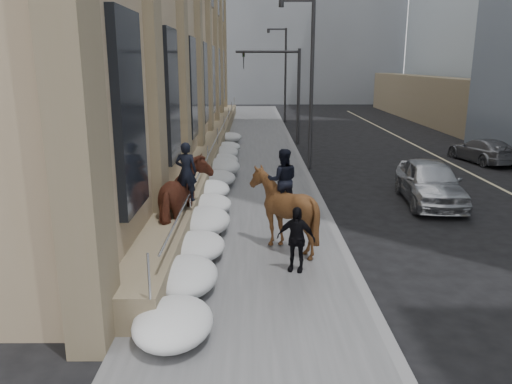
# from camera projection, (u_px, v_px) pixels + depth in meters

# --- Properties ---
(ground) EXTENTS (140.00, 140.00, 0.00)m
(ground) POSITION_uv_depth(u_px,v_px,m) (249.00, 295.00, 11.32)
(ground) COLOR black
(ground) RESTS_ON ground
(sidewalk) EXTENTS (5.00, 80.00, 0.12)m
(sidewalk) POSITION_uv_depth(u_px,v_px,m) (251.00, 187.00, 20.99)
(sidewalk) COLOR #4D4D50
(sidewalk) RESTS_ON ground
(curb) EXTENTS (0.24, 80.00, 0.12)m
(curb) POSITION_uv_depth(u_px,v_px,m) (313.00, 187.00, 21.00)
(curb) COLOR slate
(curb) RESTS_ON ground
(lane_line) EXTENTS (0.15, 70.00, 0.01)m
(lane_line) POSITION_uv_depth(u_px,v_px,m) (499.00, 188.00, 21.06)
(lane_line) COLOR #BFB78C
(lane_line) RESTS_ON ground
(bg_building_far) EXTENTS (24.00, 12.00, 20.00)m
(bg_building_far) POSITION_uv_depth(u_px,v_px,m) (214.00, 31.00, 78.49)
(bg_building_far) COLOR gray
(bg_building_far) RESTS_ON ground
(streetlight_mid) EXTENTS (1.71, 0.24, 8.00)m
(streetlight_mid) POSITION_uv_depth(u_px,v_px,m) (309.00, 74.00, 23.74)
(streetlight_mid) COLOR #2D2D30
(streetlight_mid) RESTS_ON ground
(streetlight_far) EXTENTS (1.71, 0.24, 8.00)m
(streetlight_far) POSITION_uv_depth(u_px,v_px,m) (284.00, 69.00, 43.11)
(streetlight_far) COLOR #2D2D30
(streetlight_far) RESTS_ON ground
(traffic_signal) EXTENTS (4.10, 0.22, 6.00)m
(traffic_signal) POSITION_uv_depth(u_px,v_px,m) (284.00, 81.00, 31.63)
(traffic_signal) COLOR #2D2D30
(traffic_signal) RESTS_ON ground
(snow_bank) EXTENTS (1.70, 18.10, 0.76)m
(snow_bank) POSITION_uv_depth(u_px,v_px,m) (214.00, 188.00, 19.05)
(snow_bank) COLOR silver
(snow_bank) RESTS_ON sidewalk
(mounted_horse_left) EXTENTS (1.54, 2.83, 2.80)m
(mounted_horse_left) POSITION_uv_depth(u_px,v_px,m) (185.00, 198.00, 14.48)
(mounted_horse_left) COLOR #4C2316
(mounted_horse_left) RESTS_ON sidewalk
(mounted_horse_right) EXTENTS (1.83, 2.05, 2.76)m
(mounted_horse_right) POSITION_uv_depth(u_px,v_px,m) (283.00, 207.00, 13.57)
(mounted_horse_right) COLOR #442813
(mounted_horse_right) RESTS_ON sidewalk
(pedestrian) EXTENTS (1.03, 0.66, 1.63)m
(pedestrian) POSITION_uv_depth(u_px,v_px,m) (296.00, 239.00, 12.18)
(pedestrian) COLOR black
(pedestrian) RESTS_ON sidewalk
(car_silver) EXTENTS (2.38, 4.99, 1.65)m
(car_silver) POSITION_uv_depth(u_px,v_px,m) (430.00, 182.00, 18.54)
(car_silver) COLOR silver
(car_silver) RESTS_ON ground
(car_grey) EXTENTS (2.63, 4.67, 1.28)m
(car_grey) POSITION_uv_depth(u_px,v_px,m) (482.00, 150.00, 26.33)
(car_grey) COLOR slate
(car_grey) RESTS_ON ground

